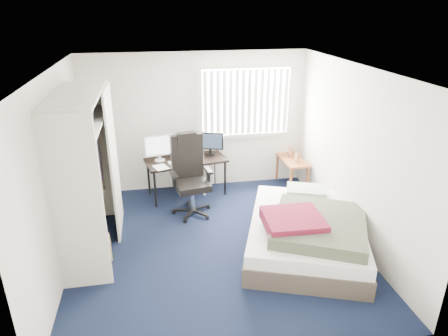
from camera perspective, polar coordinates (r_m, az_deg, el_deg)
name	(u,v)px	position (r m, az deg, el deg)	size (l,w,h in m)	color
ground	(216,245)	(5.91, -1.20, -10.89)	(4.20, 4.20, 0.00)	black
room_shell	(215,147)	(5.23, -1.34, 3.05)	(4.20, 4.20, 4.20)	silver
window_assembly	(246,102)	(7.30, 3.15, 9.39)	(1.72, 0.09, 1.32)	white
closet	(86,159)	(5.55, -19.06, 1.21)	(0.64, 1.84, 2.22)	beige
desk	(186,157)	(7.11, -5.49, 1.62)	(1.50, 0.92, 1.15)	black
office_chair	(190,183)	(6.57, -4.84, -2.21)	(0.73, 0.73, 1.34)	black
footstool	(199,182)	(7.35, -3.54, -2.07)	(0.40, 0.36, 0.26)	white
nightstand	(292,162)	(7.60, 9.75, 0.84)	(0.44, 0.82, 0.74)	brown
bed	(307,231)	(5.78, 11.78, -8.84)	(2.18, 2.50, 0.69)	#443A31
pine_box	(97,249)	(5.83, -17.71, -10.98)	(0.38, 0.28, 0.28)	#A08A50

